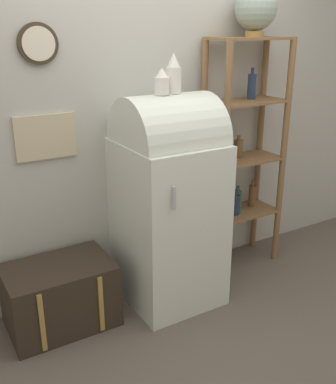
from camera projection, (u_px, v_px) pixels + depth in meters
name	position (u px, v px, depth m)	size (l,w,h in m)	color
ground_plane	(183.00, 308.00, 3.23)	(12.00, 12.00, 0.00)	#60564C
wall_back	(142.00, 108.00, 3.23)	(7.00, 0.09, 2.70)	#B7B7AD
refrigerator	(168.00, 198.00, 3.13)	(0.63, 0.71, 1.50)	silver
suitcase_trunk	(60.00, 295.00, 2.99)	(0.70, 0.48, 0.44)	#33281E
shelf_unit	(243.00, 149.00, 3.56)	(0.64, 0.34, 1.83)	olive
globe	(256.00, 9.00, 3.25)	(0.31, 0.31, 0.35)	#AD8942
vase_left	(162.00, 82.00, 2.82)	(0.09, 0.09, 0.17)	white
vase_center	(174.00, 74.00, 2.88)	(0.10, 0.10, 0.25)	white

